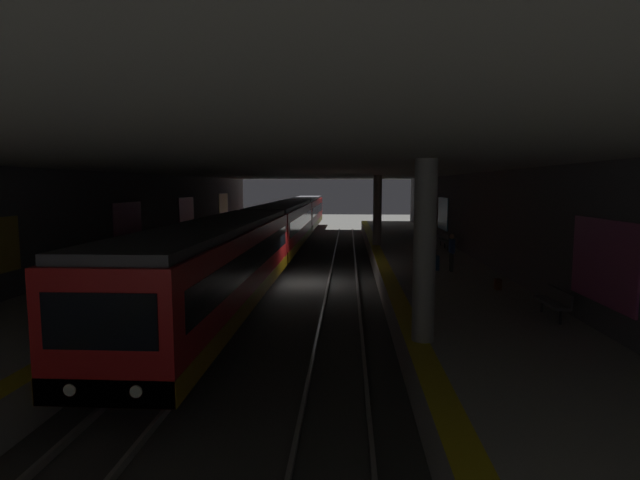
{
  "coord_description": "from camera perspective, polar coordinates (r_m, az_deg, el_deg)",
  "views": [
    {
      "loc": [
        -24.91,
        -2.46,
        4.96
      ],
      "look_at": [
        7.73,
        -0.6,
        1.36
      ],
      "focal_mm": 28.07,
      "sensor_mm": 36.0,
      "label": 1
    }
  ],
  "objects": [
    {
      "name": "trash_bin",
      "position": [
        21.74,
        -25.01,
        -3.54
      ],
      "size": [
        0.44,
        0.44,
        0.85
      ],
      "color": "#595B5E",
      "rests_on": "platform_right"
    },
    {
      "name": "backpack_on_floor",
      "position": [
        19.99,
        19.64,
        -4.78
      ],
      "size": [
        0.3,
        0.2,
        0.4
      ],
      "color": "maroon",
      "rests_on": "platform_left"
    },
    {
      "name": "bench_left_far",
      "position": [
        32.65,
        13.96,
        0.14
      ],
      "size": [
        1.7,
        0.47,
        0.86
      ],
      "color": "#262628",
      "rests_on": "platform_left"
    },
    {
      "name": "metro_train",
      "position": [
        35.99,
        -4.2,
        1.58
      ],
      "size": [
        53.36,
        2.83,
        3.49
      ],
      "color": "red",
      "rests_on": "track_right"
    },
    {
      "name": "person_standing_far",
      "position": [
        23.44,
        14.79,
        -1.22
      ],
      "size": [
        0.6,
        0.23,
        1.72
      ],
      "color": "#353535",
      "rests_on": "platform_left"
    },
    {
      "name": "person_boarding",
      "position": [
        35.98,
        -10.64,
        1.37
      ],
      "size": [
        0.6,
        0.23,
        1.66
      ],
      "color": "#3A3A3A",
      "rests_on": "platform_right"
    },
    {
      "name": "pillar_far",
      "position": [
        32.86,
        6.56,
        3.39
      ],
      "size": [
        0.56,
        0.56,
        4.55
      ],
      "color": "gray",
      "rests_on": "platform_left"
    },
    {
      "name": "ceiling_slab",
      "position": [
        25.04,
        -2.41,
        8.2
      ],
      "size": [
        60.0,
        19.4,
        0.4
      ],
      "color": "#ADAAA3",
      "rests_on": "wall_left"
    },
    {
      "name": "platform_left",
      "position": [
        25.63,
        12.41,
        -3.83
      ],
      "size": [
        60.0,
        5.3,
        1.06
      ],
      "color": "#A8A59E",
      "rests_on": "ground"
    },
    {
      "name": "ground_plane",
      "position": [
        25.51,
        -2.35,
        -4.93
      ],
      "size": [
        120.0,
        120.0,
        0.0
      ],
      "primitive_type": "plane",
      "color": "#42423F"
    },
    {
      "name": "pillar_near",
      "position": [
        12.67,
        11.82,
        -1.27
      ],
      "size": [
        0.56,
        0.56,
        4.55
      ],
      "color": "gray",
      "rests_on": "platform_left"
    },
    {
      "name": "track_left",
      "position": [
        25.38,
        2.62,
        -4.81
      ],
      "size": [
        60.0,
        1.53,
        0.16
      ],
      "color": "gray",
      "rests_on": "ground"
    },
    {
      "name": "track_right",
      "position": [
        25.8,
        -7.23,
        -4.67
      ],
      "size": [
        60.0,
        1.53,
        0.16
      ],
      "color": "gray",
      "rests_on": "ground"
    },
    {
      "name": "bench_right_near",
      "position": [
        22.27,
        -26.42,
        -3.13
      ],
      "size": [
        1.7,
        0.47,
        0.86
      ],
      "color": "#262628",
      "rests_on": "platform_right"
    },
    {
      "name": "person_walking_mid",
      "position": [
        22.63,
        -25.19,
        -2.17
      ],
      "size": [
        0.6,
        0.22,
        1.53
      ],
      "color": "#393939",
      "rests_on": "platform_right"
    },
    {
      "name": "suitcase_rolling",
      "position": [
        23.73,
        13.13,
        -2.54
      ],
      "size": [
        0.42,
        0.21,
        0.98
      ],
      "color": "navy",
      "rests_on": "platform_left"
    },
    {
      "name": "person_waiting_near",
      "position": [
        20.54,
        -24.14,
        -2.78
      ],
      "size": [
        0.6,
        0.22,
        1.61
      ],
      "color": "#2C2C2C",
      "rests_on": "platform_right"
    },
    {
      "name": "wall_right",
      "position": [
        27.75,
        -22.17,
        1.35
      ],
      "size": [
        60.0,
        0.56,
        5.6
      ],
      "color": "#56565B",
      "rests_on": "ground"
    },
    {
      "name": "bench_right_mid",
      "position": [
        38.91,
        -13.17,
        1.12
      ],
      "size": [
        1.7,
        0.47,
        0.86
      ],
      "color": "#262628",
      "rests_on": "platform_right"
    },
    {
      "name": "bench_left_near",
      "position": [
        16.35,
        25.16,
        -6.28
      ],
      "size": [
        1.7,
        0.47,
        0.86
      ],
      "color": "#262628",
      "rests_on": "platform_left"
    },
    {
      "name": "bench_left_mid",
      "position": [
        30.36,
        14.78,
        -0.33
      ],
      "size": [
        1.7,
        0.47,
        0.86
      ],
      "color": "#262628",
      "rests_on": "platform_left"
    },
    {
      "name": "platform_right",
      "position": [
        26.85,
        -16.43,
        -3.48
      ],
      "size": [
        60.0,
        5.3,
        1.06
      ],
      "color": "#A8A59E",
      "rests_on": "ground"
    },
    {
      "name": "wall_left",
      "position": [
        25.96,
        18.87,
        1.17
      ],
      "size": [
        60.0,
        0.56,
        5.6
      ],
      "color": "#56565B",
      "rests_on": "ground"
    }
  ]
}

